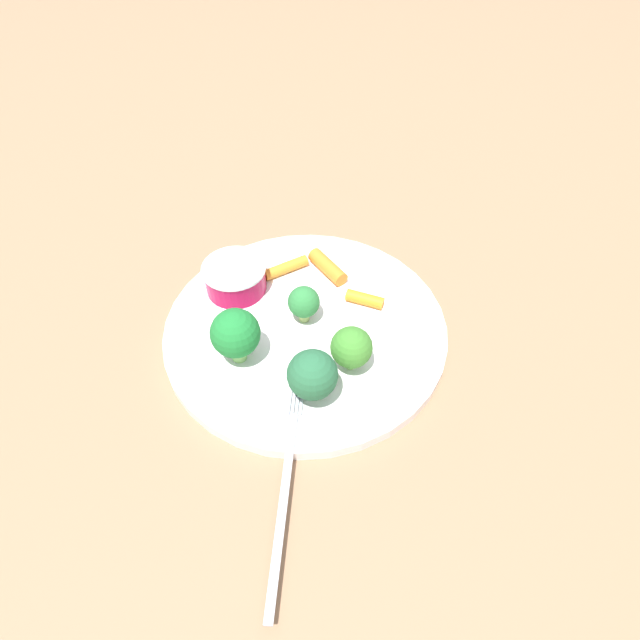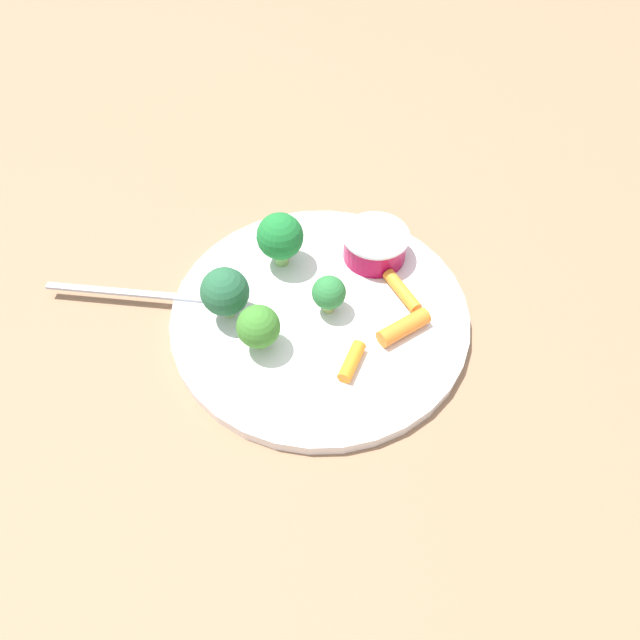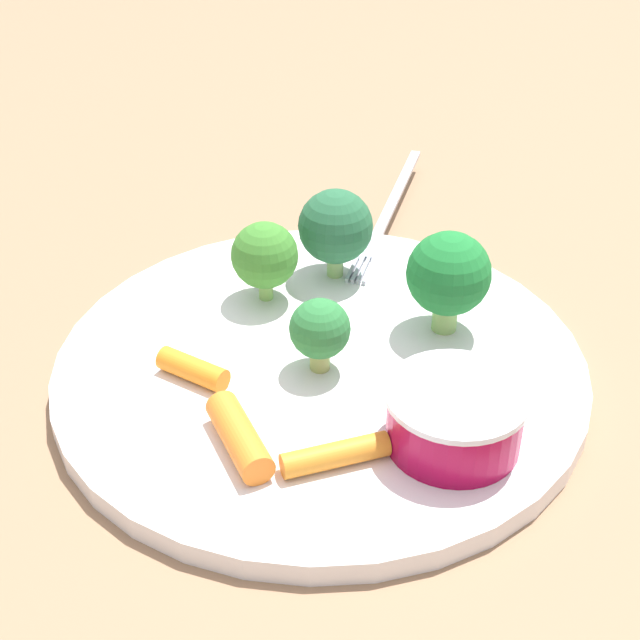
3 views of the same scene
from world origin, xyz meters
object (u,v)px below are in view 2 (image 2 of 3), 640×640
object	(u,v)px
carrot_stick_0	(352,361)
fork	(146,294)
sauce_cup	(375,245)
broccoli_floret_2	(280,237)
plate	(320,315)
carrot_stick_2	(404,327)
broccoli_floret_3	(225,292)
carrot_stick_1	(402,291)
broccoli_floret_1	(258,327)
broccoli_floret_0	(330,297)

from	to	relation	value
carrot_stick_0	fork	xyz separation A→B (m)	(0.18, -0.10, -0.00)
sauce_cup	broccoli_floret_2	world-z (taller)	broccoli_floret_2
plate	carrot_stick_2	bearing A→B (deg)	153.90
broccoli_floret_2	sauce_cup	bearing A→B (deg)	177.89
broccoli_floret_2	carrot_stick_0	xyz separation A→B (m)	(-0.05, 0.13, -0.03)
broccoli_floret_3	plate	bearing A→B (deg)	175.82
carrot_stick_1	fork	distance (m)	0.24
broccoli_floret_1	carrot_stick_0	size ratio (longest dim) A/B	1.23
broccoli_floret_2	carrot_stick_2	xyz separation A→B (m)	(-0.10, 0.10, -0.03)
carrot_stick_0	broccoli_floret_1	bearing A→B (deg)	-22.00
broccoli_floret_0	carrot_stick_0	bearing A→B (deg)	100.67
carrot_stick_2	fork	xyz separation A→B (m)	(0.23, -0.07, -0.01)
sauce_cup	carrot_stick_0	xyz separation A→B (m)	(0.04, 0.13, -0.01)
broccoli_floret_1	broccoli_floret_2	size ratio (longest dim) A/B	0.82
broccoli_floret_2	carrot_stick_1	world-z (taller)	broccoli_floret_2
broccoli_floret_3	carrot_stick_2	xyz separation A→B (m)	(-0.15, 0.04, -0.02)
broccoli_floret_1	sauce_cup	bearing A→B (deg)	-141.30
broccoli_floret_0	broccoli_floret_1	bearing A→B (deg)	23.53
carrot_stick_1	plate	bearing A→B (deg)	6.63
sauce_cup	broccoli_floret_1	world-z (taller)	broccoli_floret_1
sauce_cup	broccoli_floret_2	size ratio (longest dim) A/B	1.13
broccoli_floret_1	broccoli_floret_3	world-z (taller)	broccoli_floret_3
sauce_cup	carrot_stick_2	size ratio (longest dim) A/B	1.29
sauce_cup	carrot_stick_1	world-z (taller)	sauce_cup
plate	broccoli_floret_1	xyz separation A→B (m)	(0.06, 0.03, 0.03)
broccoli_floret_0	broccoli_floret_2	size ratio (longest dim) A/B	0.70
carrot_stick_0	fork	world-z (taller)	carrot_stick_0
fork	carrot_stick_0	bearing A→B (deg)	150.13
broccoli_floret_0	carrot_stick_0	world-z (taller)	broccoli_floret_0
plate	broccoli_floret_1	world-z (taller)	broccoli_floret_1
sauce_cup	broccoli_floret_3	xyz separation A→B (m)	(0.15, 0.06, 0.02)
plate	broccoli_floret_0	distance (m)	0.03
broccoli_floret_0	broccoli_floret_1	xyz separation A→B (m)	(0.06, 0.03, 0.00)
fork	broccoli_floret_2	bearing A→B (deg)	-168.54
broccoli_floret_2	carrot_stick_2	distance (m)	0.14
broccoli_floret_0	plate	bearing A→B (deg)	-29.55
broccoli_floret_0	broccoli_floret_3	world-z (taller)	broccoli_floret_3
broccoli_floret_1	fork	world-z (taller)	broccoli_floret_1
broccoli_floret_3	carrot_stick_0	xyz separation A→B (m)	(-0.10, 0.07, -0.03)
broccoli_floret_0	carrot_stick_2	size ratio (longest dim) A/B	0.80
plate	broccoli_floret_0	size ratio (longest dim) A/B	6.88
carrot_stick_0	carrot_stick_2	size ratio (longest dim) A/B	0.76
broccoli_floret_1	broccoli_floret_2	distance (m)	0.10
broccoli_floret_1	fork	bearing A→B (deg)	-34.96
broccoli_floret_0	carrot_stick_0	xyz separation A→B (m)	(-0.01, 0.06, -0.02)
broccoli_floret_2	carrot_stick_2	bearing A→B (deg)	134.75
plate	carrot_stick_2	xyz separation A→B (m)	(-0.07, 0.03, 0.01)
broccoli_floret_1	broccoli_floret_3	distance (m)	0.05
broccoli_floret_0	broccoli_floret_3	xyz separation A→B (m)	(0.09, -0.01, 0.01)
broccoli_floret_0	carrot_stick_0	distance (m)	0.06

